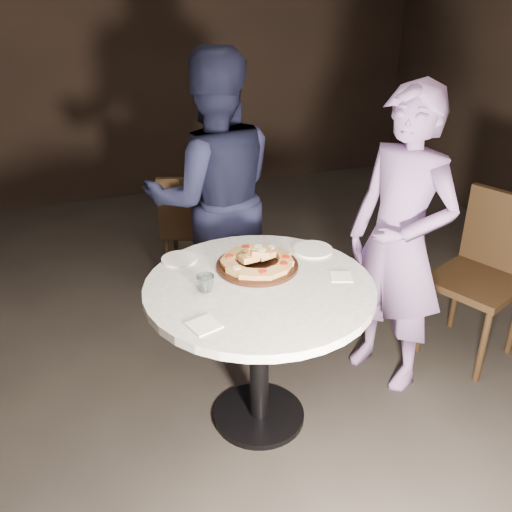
# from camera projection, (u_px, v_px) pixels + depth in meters

# --- Properties ---
(floor) EXTENTS (7.00, 7.00, 0.00)m
(floor) POSITION_uv_depth(u_px,v_px,m) (252.00, 400.00, 3.26)
(floor) COLOR black
(floor) RESTS_ON ground
(table) EXTENTS (1.18, 1.18, 0.84)m
(table) POSITION_uv_depth(u_px,v_px,m) (259.00, 312.00, 2.82)
(table) COLOR black
(table) RESTS_ON ground
(serving_board) EXTENTS (0.51, 0.51, 0.02)m
(serving_board) POSITION_uv_depth(u_px,v_px,m) (257.00, 266.00, 2.91)
(serving_board) COLOR black
(serving_board) RESTS_ON table
(focaccia_pile) EXTENTS (0.37, 0.38, 0.10)m
(focaccia_pile) POSITION_uv_depth(u_px,v_px,m) (257.00, 259.00, 2.89)
(focaccia_pile) COLOR #BB8648
(focaccia_pile) RESTS_ON serving_board
(plate_left) EXTENTS (0.23, 0.23, 0.01)m
(plate_left) POSITION_uv_depth(u_px,v_px,m) (179.00, 259.00, 2.98)
(plate_left) COLOR white
(plate_left) RESTS_ON table
(plate_right) EXTENTS (0.26, 0.26, 0.01)m
(plate_right) POSITION_uv_depth(u_px,v_px,m) (313.00, 250.00, 3.07)
(plate_right) COLOR white
(plate_right) RESTS_ON table
(water_glass) EXTENTS (0.11, 0.11, 0.08)m
(water_glass) POSITION_uv_depth(u_px,v_px,m) (206.00, 283.00, 2.68)
(water_glass) COLOR silver
(water_glass) RESTS_ON table
(napkin_near) EXTENTS (0.15, 0.15, 0.01)m
(napkin_near) POSITION_uv_depth(u_px,v_px,m) (204.00, 325.00, 2.44)
(napkin_near) COLOR white
(napkin_near) RESTS_ON table
(napkin_far) EXTENTS (0.14, 0.14, 0.01)m
(napkin_far) POSITION_uv_depth(u_px,v_px,m) (341.00, 277.00, 2.81)
(napkin_far) COLOR white
(napkin_far) RESTS_ON table
(chair_far) EXTENTS (0.56, 0.57, 0.91)m
(chair_far) POSITION_uv_depth(u_px,v_px,m) (192.00, 223.00, 4.19)
(chair_far) COLOR black
(chair_far) RESTS_ON ground
(chair_right) EXTENTS (0.65, 0.63, 1.02)m
(chair_right) POSITION_uv_depth(u_px,v_px,m) (487.00, 265.00, 3.47)
(chair_right) COLOR black
(chair_right) RESTS_ON ground
(diner_navy) EXTENTS (0.95, 0.78, 1.83)m
(diner_navy) POSITION_uv_depth(u_px,v_px,m) (214.00, 197.00, 3.59)
(diner_navy) COLOR black
(diner_navy) RESTS_ON ground
(diner_teal) EXTENTS (0.63, 0.74, 1.73)m
(diner_teal) POSITION_uv_depth(u_px,v_px,m) (400.00, 243.00, 3.11)
(diner_teal) COLOR slate
(diner_teal) RESTS_ON ground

